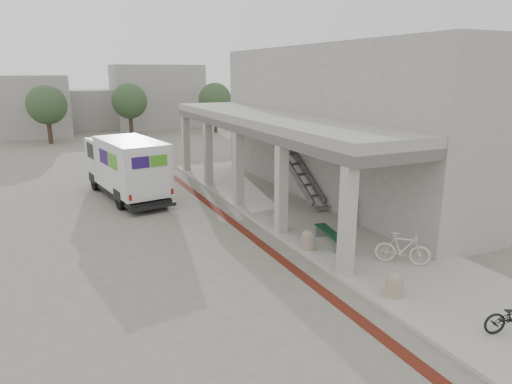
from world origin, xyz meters
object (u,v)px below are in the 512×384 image
bicycle_cream (403,249)px  utility_cabinet (349,210)px  fedex_truck (126,166)px  bench (330,235)px

bicycle_cream → utility_cabinet: bearing=29.8°
fedex_truck → bench: (5.14, -9.54, -1.09)m
fedex_truck → bicycle_cream: size_ratio=4.19×
utility_cabinet → fedex_truck: bearing=136.9°
fedex_truck → utility_cabinet: size_ratio=6.68×
fedex_truck → utility_cabinet: (7.13, -7.88, -0.89)m
fedex_truck → utility_cabinet: 10.66m
bench → utility_cabinet: size_ratio=1.86×
fedex_truck → bench: fedex_truck is taller
utility_cabinet → bicycle_cream: (-0.91, -3.98, -0.02)m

